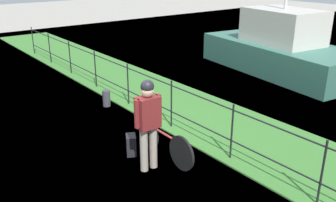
% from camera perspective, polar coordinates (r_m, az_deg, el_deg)
% --- Properties ---
extents(ground_plane, '(60.00, 60.00, 0.00)m').
position_cam_1_polar(ground_plane, '(7.38, -11.35, -7.92)').
color(ground_plane, gray).
extents(grass_strip, '(27.00, 2.40, 0.03)m').
position_cam_1_polar(grass_strip, '(8.87, 5.44, -2.41)').
color(grass_strip, '#38702D').
rests_on(grass_strip, ground).
extents(iron_fence, '(18.04, 0.04, 1.11)m').
position_cam_1_polar(iron_fence, '(8.04, 0.53, 0.04)').
color(iron_fence, black).
rests_on(iron_fence, ground).
extents(bicycle_main, '(1.70, 0.17, 0.65)m').
position_cam_1_polar(bicycle_main, '(6.91, -0.72, -6.28)').
color(bicycle_main, black).
rests_on(bicycle_main, ground).
extents(wooden_crate, '(0.34, 0.26, 0.23)m').
position_cam_1_polar(wooden_crate, '(7.02, -2.60, -2.05)').
color(wooden_crate, '#A87F51').
rests_on(wooden_crate, bicycle_main).
extents(terrier_dog, '(0.32, 0.14, 0.18)m').
position_cam_1_polar(terrier_dog, '(6.93, -2.51, -0.64)').
color(terrier_dog, tan).
rests_on(terrier_dog, wooden_crate).
extents(cyclist_person, '(0.27, 0.54, 1.68)m').
position_cam_1_polar(cyclist_person, '(6.28, -3.15, -2.61)').
color(cyclist_person, gray).
rests_on(cyclist_person, ground).
extents(backpack_on_paving, '(0.33, 0.29, 0.40)m').
position_cam_1_polar(backpack_on_paving, '(7.13, -5.79, -6.83)').
color(backpack_on_paving, black).
rests_on(backpack_on_paving, ground).
extents(mooring_bollard, '(0.20, 0.20, 0.42)m').
position_cam_1_polar(mooring_bollard, '(9.57, -9.60, 0.43)').
color(mooring_bollard, '#38383D').
rests_on(mooring_bollard, ground).
extents(moored_boat_mid, '(5.89, 3.16, 3.69)m').
position_cam_1_polar(moored_boat_mid, '(13.04, 17.20, 7.76)').
color(moored_boat_mid, '#336656').
rests_on(moored_boat_mid, ground).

